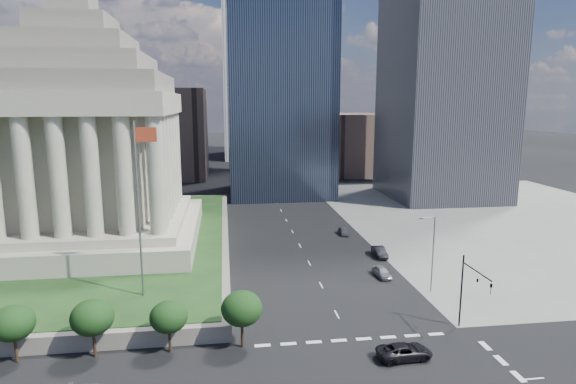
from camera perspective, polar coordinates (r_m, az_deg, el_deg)
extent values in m
plane|color=black|center=(132.98, -2.15, 0.26)|extent=(500.00, 500.00, 0.00)
cube|color=slate|center=(110.07, 24.68, -2.90)|extent=(68.00, 90.00, 0.03)
cube|color=#6C675C|center=(89.62, -28.81, -5.60)|extent=(66.00, 70.00, 1.80)
cube|color=#1A3616|center=(89.39, -28.86, -5.01)|extent=(64.00, 68.00, 0.10)
cylinder|color=slate|center=(56.38, -17.29, -2.16)|extent=(0.24, 0.24, 20.00)
cube|color=#9C361C|center=(55.00, -16.54, 6.53)|extent=(2.40, 0.05, 1.60)
cube|color=black|center=(126.20, -1.10, 13.39)|extent=(26.00, 26.00, 60.00)
cube|color=#503D37|center=(166.83, 7.88, 5.74)|extent=(20.00, 30.00, 20.00)
cube|color=#503D37|center=(161.50, -13.96, 6.80)|extent=(24.00, 30.00, 28.00)
cylinder|color=black|center=(55.72, 19.85, -10.97)|extent=(0.18, 0.18, 8.00)
cylinder|color=black|center=(52.38, 21.46, -8.74)|extent=(0.14, 5.50, 0.14)
cube|color=black|center=(50.42, 22.92, -10.57)|extent=(0.30, 0.30, 1.10)
cylinder|color=slate|center=(63.84, 16.80, -7.07)|extent=(0.16, 0.16, 10.00)
cylinder|color=slate|center=(62.22, 16.28, -2.91)|extent=(1.80, 0.12, 0.12)
cube|color=slate|center=(61.89, 15.51, -3.04)|extent=(0.50, 0.22, 0.14)
imported|color=black|center=(49.06, 13.65, -17.89)|extent=(5.41, 2.75, 1.46)
imported|color=gray|center=(68.85, 11.08, -9.27)|extent=(4.24, 1.89, 1.42)
imported|color=black|center=(77.37, 10.80, -6.98)|extent=(1.78, 4.65, 1.51)
imported|color=#4D4E53|center=(88.74, 6.61, -4.64)|extent=(1.58, 3.86, 1.31)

